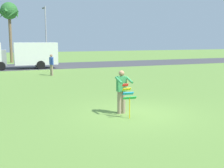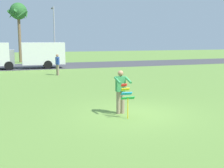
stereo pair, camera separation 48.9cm
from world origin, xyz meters
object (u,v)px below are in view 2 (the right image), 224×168
(person_kite_flyer, at_px, (121,90))
(kite_held, at_px, (127,95))
(parked_truck_grey_van, at_px, (35,55))
(palm_tree_right_near, at_px, (18,13))
(streetlight_pole, at_px, (54,31))
(person_walker_near, at_px, (57,64))

(person_kite_flyer, bearing_deg, kite_held, -90.73)
(parked_truck_grey_van, relative_size, palm_tree_right_near, 0.90)
(kite_held, bearing_deg, parked_truck_grey_van, 94.18)
(person_kite_flyer, relative_size, palm_tree_right_near, 0.23)
(person_kite_flyer, height_order, palm_tree_right_near, palm_tree_right_near)
(parked_truck_grey_van, xyz_separation_m, streetlight_pole, (3.06, 7.02, 2.59))
(kite_held, distance_m, person_walker_near, 14.16)
(parked_truck_grey_van, distance_m, person_walker_near, 6.63)
(person_kite_flyer, xyz_separation_m, person_walker_near, (-0.30, 13.53, -0.02))
(streetlight_pole, height_order, person_walker_near, streetlight_pole)
(palm_tree_right_near, height_order, person_walker_near, palm_tree_right_near)
(kite_held, distance_m, streetlight_pole, 27.89)
(palm_tree_right_near, bearing_deg, streetlight_pole, -24.10)
(palm_tree_right_near, relative_size, person_walker_near, 4.34)
(parked_truck_grey_van, bearing_deg, kite_held, -85.82)
(kite_held, xyz_separation_m, streetlight_pole, (1.55, 27.67, 3.13))
(kite_held, bearing_deg, person_kite_flyer, 89.27)
(parked_truck_grey_van, relative_size, person_walker_near, 3.90)
(kite_held, relative_size, person_walker_near, 0.73)
(kite_held, relative_size, streetlight_pole, 0.18)
(kite_held, distance_m, parked_truck_grey_van, 20.72)
(person_walker_near, bearing_deg, parked_truck_grey_van, 100.64)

